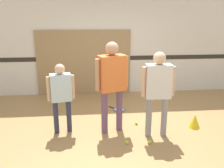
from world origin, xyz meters
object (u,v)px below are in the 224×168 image
Objects in this scene: person_instructor at (112,78)px; racket_spare_on_floor at (119,110)px; tennis_ball_near_instructor at (127,142)px; tennis_ball_stray_right at (136,123)px; tennis_ball_stray_left at (150,142)px; tennis_ball_by_spare_racket at (120,108)px; person_student_left at (61,91)px; person_student_right at (158,86)px; training_cone at (195,121)px.

racket_spare_on_floor is (0.26, 1.08, -1.09)m from person_instructor.
tennis_ball_near_instructor and tennis_ball_stray_right have the same top height.
tennis_ball_near_instructor is at bearing -112.40° from tennis_ball_stray_right.
tennis_ball_stray_right is at bearing 96.81° from tennis_ball_stray_left.
person_student_left is at bearing -140.03° from tennis_ball_by_spare_racket.
person_instructor is at bearing 121.62° from racket_spare_on_floor.
tennis_ball_by_spare_racket is at bearing -67.91° from person_student_right.
person_student_right is at bearing -60.90° from tennis_ball_stray_right.
person_instructor is 26.86× the size of tennis_ball_stray_left.
person_instructor reaches higher than tennis_ball_by_spare_racket.
person_instructor is 6.35× the size of training_cone.
tennis_ball_stray_right is 1.19m from training_cone.
tennis_ball_near_instructor is at bearing -93.02° from tennis_ball_by_spare_racket.
person_instructor is 26.86× the size of tennis_ball_by_spare_racket.
tennis_ball_near_instructor is 1.00× the size of tennis_ball_stray_left.
person_student_right is 1.03m from tennis_ball_stray_left.
racket_spare_on_floor is 1.70m from tennis_ball_stray_left.
person_student_left is 20.79× the size of tennis_ball_near_instructor.
tennis_ball_stray_left reaches higher than racket_spare_on_floor.
tennis_ball_stray_right is at bearing -75.23° from tennis_ball_by_spare_racket.
tennis_ball_stray_right is (0.27, -0.85, 0.02)m from racket_spare_on_floor.
person_student_right is at bearing -69.67° from tennis_ball_by_spare_racket.
tennis_ball_by_spare_racket and tennis_ball_stray_left have the same top height.
person_student_right reaches higher than racket_spare_on_floor.
tennis_ball_stray_left is 0.81m from tennis_ball_stray_right.
person_student_right is 24.55× the size of tennis_ball_near_instructor.
person_student_right is at bearing -38.61° from person_instructor.
person_student_right reaches higher than training_cone.
person_student_right is at bearing -21.70° from person_student_left.
tennis_ball_by_spare_racket is (0.09, 1.66, 0.00)m from tennis_ball_near_instructor.
person_student_left is at bearing 157.18° from person_instructor.
tennis_ball_by_spare_racket is at bearing 86.98° from tennis_ball_near_instructor.
racket_spare_on_floor is at bearing 56.12° from person_instructor.
tennis_ball_near_instructor is 0.42m from tennis_ball_stray_left.
training_cone is (1.16, -0.25, 0.11)m from tennis_ball_stray_right.
person_instructor is 1.56m from racket_spare_on_floor.
training_cone is at bearing -38.90° from tennis_ball_by_spare_racket.
person_instructor reaches higher than racket_spare_on_floor.
training_cone is at bearing 27.75° from tennis_ball_stray_left.
person_student_left reaches higher than tennis_ball_near_instructor.
training_cone reaches higher than tennis_ball_near_instructor.
tennis_ball_stray_left is at bearing -32.78° from person_student_left.
tennis_ball_stray_left is at bearing -78.98° from tennis_ball_by_spare_racket.
person_instructor is at bearing -16.71° from person_student_right.
tennis_ball_near_instructor is 0.84m from tennis_ball_stray_right.
person_instructor reaches higher than person_student_right.
person_student_left is at bearing 85.43° from racket_spare_on_floor.
tennis_ball_near_instructor is at bearing 133.71° from racket_spare_on_floor.
tennis_ball_stray_right is at bearing -4.54° from person_student_left.
racket_spare_on_floor is at bearing 88.34° from tennis_ball_near_instructor.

